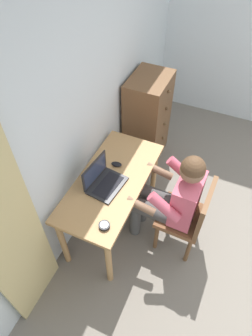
{
  "coord_description": "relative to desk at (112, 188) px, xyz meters",
  "views": [
    {
      "loc": [
        -1.72,
        1.03,
        2.74
      ],
      "look_at": [
        -0.13,
        1.74,
        0.83
      ],
      "focal_mm": 31.32,
      "sensor_mm": 36.0,
      "label": 1
    }
  ],
  "objects": [
    {
      "name": "wall_back",
      "position": [
        0.23,
        0.36,
        0.63
      ],
      "size": [
        4.8,
        0.05,
        2.5
      ],
      "primitive_type": "cube",
      "color": "silver",
      "rests_on": "ground_plane"
    },
    {
      "name": "curtain_panel",
      "position": [
        -0.92,
        0.29,
        0.48
      ],
      "size": [
        0.51,
        0.03,
        2.2
      ],
      "primitive_type": "cube",
      "color": "#CCB77A",
      "rests_on": "ground_plane"
    },
    {
      "name": "desk",
      "position": [
        0.0,
        0.0,
        0.0
      ],
      "size": [
        1.22,
        0.58,
        0.73
      ],
      "color": "tan",
      "rests_on": "ground_plane"
    },
    {
      "name": "dresser",
      "position": [
        1.15,
        0.09,
        -0.07
      ],
      "size": [
        0.56,
        0.45,
        1.1
      ],
      "color": "brown",
      "rests_on": "ground_plane"
    },
    {
      "name": "chair",
      "position": [
        0.08,
        -0.74,
        -0.13
      ],
      "size": [
        0.43,
        0.41,
        0.88
      ],
      "color": "brown",
      "rests_on": "ground_plane"
    },
    {
      "name": "person_seated",
      "position": [
        0.09,
        -0.55,
        0.05
      ],
      "size": [
        0.54,
        0.59,
        1.19
      ],
      "color": "#4C4C4C",
      "rests_on": "ground_plane"
    },
    {
      "name": "laptop",
      "position": [
        -0.07,
        0.04,
        0.16
      ],
      "size": [
        0.37,
        0.29,
        0.24
      ],
      "color": "#232326",
      "rests_on": "desk"
    },
    {
      "name": "computer_mouse",
      "position": [
        0.18,
        0.03,
        0.13
      ],
      "size": [
        0.07,
        0.11,
        0.03
      ],
      "primitive_type": "ellipsoid",
      "rotation": [
        0.0,
        0.0,
        0.12
      ],
      "color": "black",
      "rests_on": "desk"
    },
    {
      "name": "desk_clock",
      "position": [
        -0.45,
        -0.16,
        0.13
      ],
      "size": [
        0.09,
        0.09,
        0.03
      ],
      "color": "black",
      "rests_on": "desk"
    }
  ]
}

